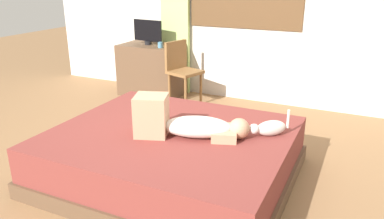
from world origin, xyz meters
name	(u,v)px	position (x,y,z in m)	size (l,w,h in m)	color
ground_plane	(155,178)	(0.00, 0.00, 0.00)	(16.00, 16.00, 0.00)	olive
bed	(172,155)	(0.13, 0.09, 0.22)	(2.02, 1.73, 0.44)	brown
person_lying	(186,123)	(0.28, 0.06, 0.55)	(0.93, 0.52, 0.34)	silver
cat	(269,128)	(0.90, 0.36, 0.51)	(0.29, 0.27, 0.21)	silver
desk	(152,70)	(-1.30, 2.15, 0.37)	(0.90, 0.56, 0.74)	brown
tv_monitor	(148,32)	(-1.35, 2.15, 0.92)	(0.48, 0.10, 0.35)	black
cup	(160,45)	(-1.07, 2.00, 0.78)	(0.07, 0.07, 0.08)	teal
chair_by_desk	(181,68)	(-0.71, 1.93, 0.51)	(0.48, 0.48, 0.86)	brown
curtain_left	(175,14)	(-1.05, 2.43, 1.16)	(0.44, 0.06, 2.32)	#ADCC75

